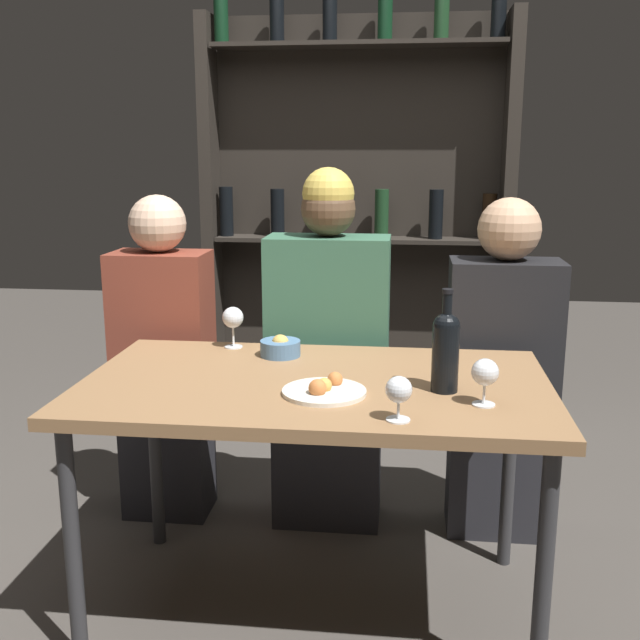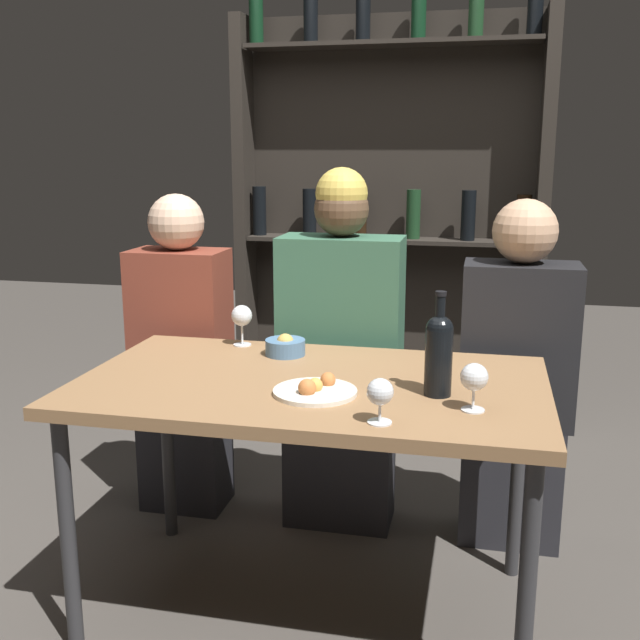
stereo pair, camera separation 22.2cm
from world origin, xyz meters
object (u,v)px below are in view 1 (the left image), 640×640
object	(u,v)px
seated_person_left	(164,367)
seated_person_center	(328,360)
seated_person_right	(501,379)
wine_glass_0	(485,374)
wine_glass_2	(399,391)
wine_glass_1	(233,319)
snack_bowl	(280,347)
wine_bottle	(446,347)
food_plate_0	(324,390)

from	to	relation	value
seated_person_left	seated_person_center	bearing A→B (deg)	0.00
seated_person_left	seated_person_right	distance (m)	1.24
wine_glass_0	seated_person_left	bearing A→B (deg)	146.27
wine_glass_0	seated_person_right	bearing A→B (deg)	79.40
wine_glass_0	wine_glass_2	world-z (taller)	wine_glass_0
wine_glass_0	seated_person_left	world-z (taller)	seated_person_left
wine_glass_1	snack_bowl	size ratio (longest dim) A/B	1.08
wine_bottle	seated_person_left	bearing A→B (deg)	147.92
wine_glass_1	wine_glass_2	bearing A→B (deg)	-48.48
wine_glass_2	seated_person_right	size ratio (longest dim) A/B	0.09
wine_glass_0	food_plate_0	distance (m)	0.43
seated_person_left	food_plate_0	bearing A→B (deg)	-45.48
wine_glass_1	snack_bowl	distance (m)	0.21
snack_bowl	seated_person_right	size ratio (longest dim) A/B	0.10
wine_bottle	wine_glass_1	xyz separation A→B (m)	(-0.68, 0.38, -0.02)
seated_person_center	seated_person_right	bearing A→B (deg)	0.00
wine_bottle	seated_person_left	distance (m)	1.22
wine_bottle	wine_glass_0	size ratio (longest dim) A/B	2.28
wine_glass_0	seated_person_center	size ratio (longest dim) A/B	0.09
wine_glass_2	food_plate_0	bearing A→B (deg)	138.04
food_plate_0	seated_person_center	distance (m)	0.71
wine_glass_0	wine_glass_2	size ratio (longest dim) A/B	1.11
seated_person_right	food_plate_0	bearing A→B (deg)	-128.77
seated_person_center	wine_bottle	bearing A→B (deg)	-58.42
seated_person_center	seated_person_right	xyz separation A→B (m)	(0.62, 0.00, -0.05)
wine_glass_0	snack_bowl	xyz separation A→B (m)	(-0.60, 0.40, -0.06)
seated_person_left	wine_glass_1	bearing A→B (deg)	-36.98
wine_glass_2	seated_person_center	bearing A→B (deg)	106.89
food_plate_0	wine_glass_1	bearing A→B (deg)	128.43
seated_person_right	snack_bowl	bearing A→B (deg)	-155.84
food_plate_0	wine_glass_0	bearing A→B (deg)	-5.72
wine_bottle	seated_person_left	xyz separation A→B (m)	(-1.01, 0.63, -0.27)
wine_glass_2	snack_bowl	xyz separation A→B (m)	(-0.38, 0.54, -0.05)
seated_person_center	seated_person_right	world-z (taller)	seated_person_center
wine_glass_0	wine_glass_1	size ratio (longest dim) A/B	0.90
food_plate_0	seated_person_left	distance (m)	0.99
snack_bowl	wine_glass_0	bearing A→B (deg)	-33.92
wine_bottle	snack_bowl	bearing A→B (deg)	149.39
wine_bottle	seated_person_left	world-z (taller)	seated_person_left
wine_glass_0	snack_bowl	distance (m)	0.73
wine_bottle	snack_bowl	xyz separation A→B (m)	(-0.50, 0.30, -0.09)
snack_bowl	seated_person_center	bearing A→B (deg)	70.48
snack_bowl	seated_person_center	xyz separation A→B (m)	(0.12, 0.33, -0.13)
wine_bottle	seated_person_right	distance (m)	0.73
wine_glass_2	snack_bowl	bearing A→B (deg)	125.19
wine_bottle	snack_bowl	size ratio (longest dim) A/B	2.21
wine_bottle	seated_person_right	bearing A→B (deg)	69.62
seated_person_left	seated_person_right	xyz separation A→B (m)	(1.24, 0.00, -0.00)
food_plate_0	seated_person_center	world-z (taller)	seated_person_center
wine_glass_1	wine_bottle	bearing A→B (deg)	-29.50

